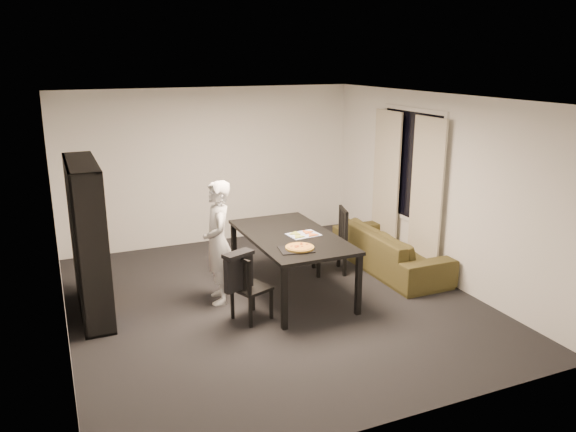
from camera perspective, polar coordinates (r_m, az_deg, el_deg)
name	(u,v)px	position (r m, az deg, el deg)	size (l,w,h in m)	color
room	(272,205)	(6.97, -1.64, 1.16)	(5.01, 5.51, 2.61)	black
window_pane	(411,166)	(8.62, 12.39, 5.02)	(0.02, 1.40, 1.60)	black
window_frame	(411,166)	(8.62, 12.37, 5.02)	(0.03, 1.52, 1.72)	white
curtain_left	(426,197)	(8.24, 13.86, 1.93)	(0.03, 0.70, 2.25)	beige
curtain_right	(386,182)	(9.06, 9.92, 3.41)	(0.03, 0.70, 2.25)	beige
bookshelf	(88,239)	(7.19, -19.64, -2.23)	(0.35, 1.50, 1.90)	black
dining_table	(291,240)	(7.38, 0.31, -2.46)	(1.09, 1.97, 0.82)	black
chair_left	(246,284)	(6.72, -4.26, -6.88)	(0.50, 0.50, 0.84)	black
chair_right	(336,236)	(8.21, 4.86, -2.05)	(0.55, 0.55, 0.97)	black
draped_jacket	(239,269)	(6.57, -5.05, -5.43)	(0.40, 0.29, 0.46)	black
person	(218,242)	(7.19, -7.13, -2.68)	(0.58, 0.38, 1.59)	silver
baking_tray	(296,249)	(6.79, 0.82, -3.41)	(0.40, 0.32, 0.01)	black
pepperoni_pizza	(300,247)	(6.80, 1.20, -3.21)	(0.35, 0.35, 0.03)	#A67F30
kitchen_towel	(304,235)	(7.36, 1.59, -1.90)	(0.40, 0.30, 0.01)	white
pizza_slices	(303,234)	(7.34, 1.52, -1.86)	(0.37, 0.31, 0.01)	gold
sofa	(390,249)	(8.51, 10.32, -3.32)	(2.12, 0.83, 0.62)	#3B3517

